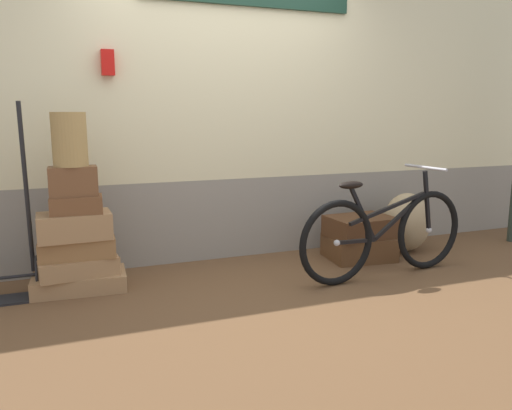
{
  "coord_description": "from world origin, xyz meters",
  "views": [
    {
      "loc": [
        -1.37,
        -3.59,
        1.33
      ],
      "look_at": [
        0.11,
        0.2,
        0.59
      ],
      "focal_mm": 35.48,
      "sensor_mm": 36.0,
      "label": 1
    }
  ],
  "objects_px": {
    "suitcase_0": "(80,282)",
    "suitcase_6": "(359,247)",
    "suitcase_3": "(75,226)",
    "suitcase_4": "(77,205)",
    "wicker_basket": "(69,139)",
    "suitcase_1": "(78,266)",
    "luggage_trolley": "(8,252)",
    "suitcase_7": "(360,227)",
    "bicycle": "(385,234)",
    "suitcase_5": "(73,181)",
    "suitcase_2": "(77,247)",
    "burlap_sack": "(407,222)"
  },
  "relations": [
    {
      "from": "suitcase_6",
      "to": "luggage_trolley",
      "type": "height_order",
      "value": "luggage_trolley"
    },
    {
      "from": "wicker_basket",
      "to": "suitcase_0",
      "type": "bearing_deg",
      "value": 73.15
    },
    {
      "from": "suitcase_3",
      "to": "suitcase_7",
      "type": "bearing_deg",
      "value": -1.93
    },
    {
      "from": "suitcase_0",
      "to": "suitcase_6",
      "type": "height_order",
      "value": "suitcase_6"
    },
    {
      "from": "bicycle",
      "to": "suitcase_5",
      "type": "bearing_deg",
      "value": 167.57
    },
    {
      "from": "bicycle",
      "to": "suitcase_0",
      "type": "bearing_deg",
      "value": 166.57
    },
    {
      "from": "suitcase_0",
      "to": "suitcase_2",
      "type": "bearing_deg",
      "value": -91.42
    },
    {
      "from": "suitcase_3",
      "to": "luggage_trolley",
      "type": "distance_m",
      "value": 0.5
    },
    {
      "from": "suitcase_2",
      "to": "suitcase_4",
      "type": "distance_m",
      "value": 0.33
    },
    {
      "from": "suitcase_0",
      "to": "suitcase_5",
      "type": "distance_m",
      "value": 0.78
    },
    {
      "from": "suitcase_3",
      "to": "suitcase_6",
      "type": "relative_size",
      "value": 0.91
    },
    {
      "from": "burlap_sack",
      "to": "suitcase_6",
      "type": "bearing_deg",
      "value": -173.68
    },
    {
      "from": "suitcase_6",
      "to": "suitcase_7",
      "type": "relative_size",
      "value": 1.0
    },
    {
      "from": "suitcase_3",
      "to": "suitcase_5",
      "type": "distance_m",
      "value": 0.33
    },
    {
      "from": "wicker_basket",
      "to": "luggage_trolley",
      "type": "xyz_separation_m",
      "value": [
        -0.47,
        0.06,
        -0.81
      ]
    },
    {
      "from": "burlap_sack",
      "to": "suitcase_4",
      "type": "bearing_deg",
      "value": -178.57
    },
    {
      "from": "luggage_trolley",
      "to": "suitcase_0",
      "type": "bearing_deg",
      "value": -4.47
    },
    {
      "from": "suitcase_4",
      "to": "suitcase_1",
      "type": "bearing_deg",
      "value": 116.38
    },
    {
      "from": "suitcase_4",
      "to": "bicycle",
      "type": "relative_size",
      "value": 0.22
    },
    {
      "from": "suitcase_2",
      "to": "wicker_basket",
      "type": "relative_size",
      "value": 1.4
    },
    {
      "from": "suitcase_0",
      "to": "luggage_trolley",
      "type": "relative_size",
      "value": 0.48
    },
    {
      "from": "suitcase_2",
      "to": "suitcase_6",
      "type": "bearing_deg",
      "value": 1.6
    },
    {
      "from": "suitcase_4",
      "to": "suitcase_7",
      "type": "bearing_deg",
      "value": 3.84
    },
    {
      "from": "suitcase_5",
      "to": "suitcase_7",
      "type": "relative_size",
      "value": 0.59
    },
    {
      "from": "suitcase_1",
      "to": "luggage_trolley",
      "type": "distance_m",
      "value": 0.5
    },
    {
      "from": "suitcase_4",
      "to": "suitcase_6",
      "type": "height_order",
      "value": "suitcase_4"
    },
    {
      "from": "suitcase_3",
      "to": "suitcase_2",
      "type": "bearing_deg",
      "value": 55.15
    },
    {
      "from": "suitcase_1",
      "to": "suitcase_4",
      "type": "bearing_deg",
      "value": -73.53
    },
    {
      "from": "suitcase_1",
      "to": "suitcase_5",
      "type": "relative_size",
      "value": 1.67
    },
    {
      "from": "suitcase_1",
      "to": "suitcase_6",
      "type": "bearing_deg",
      "value": -6.83
    },
    {
      "from": "suitcase_4",
      "to": "burlap_sack",
      "type": "relative_size",
      "value": 0.64
    },
    {
      "from": "suitcase_2",
      "to": "wicker_basket",
      "type": "xyz_separation_m",
      "value": [
        -0.01,
        -0.01,
        0.81
      ]
    },
    {
      "from": "bicycle",
      "to": "suitcase_2",
      "type": "bearing_deg",
      "value": 166.97
    },
    {
      "from": "suitcase_7",
      "to": "bicycle",
      "type": "relative_size",
      "value": 0.35
    },
    {
      "from": "suitcase_5",
      "to": "luggage_trolley",
      "type": "distance_m",
      "value": 0.7
    },
    {
      "from": "suitcase_1",
      "to": "suitcase_4",
      "type": "relative_size",
      "value": 1.55
    },
    {
      "from": "suitcase_4",
      "to": "wicker_basket",
      "type": "height_order",
      "value": "wicker_basket"
    },
    {
      "from": "suitcase_3",
      "to": "bicycle",
      "type": "bearing_deg",
      "value": -14.15
    },
    {
      "from": "suitcase_2",
      "to": "wicker_basket",
      "type": "distance_m",
      "value": 0.81
    },
    {
      "from": "suitcase_0",
      "to": "suitcase_5",
      "type": "relative_size",
      "value": 2.01
    },
    {
      "from": "suitcase_0",
      "to": "suitcase_3",
      "type": "distance_m",
      "value": 0.44
    },
    {
      "from": "wicker_basket",
      "to": "suitcase_5",
      "type": "bearing_deg",
      "value": -70.02
    },
    {
      "from": "suitcase_3",
      "to": "suitcase_6",
      "type": "bearing_deg",
      "value": -1.75
    },
    {
      "from": "suitcase_7",
      "to": "luggage_trolley",
      "type": "distance_m",
      "value": 2.93
    },
    {
      "from": "suitcase_4",
      "to": "suitcase_7",
      "type": "relative_size",
      "value": 0.63
    },
    {
      "from": "suitcase_3",
      "to": "wicker_basket",
      "type": "distance_m",
      "value": 0.64
    },
    {
      "from": "suitcase_2",
      "to": "suitcase_5",
      "type": "xyz_separation_m",
      "value": [
        0.0,
        -0.03,
        0.5
      ]
    },
    {
      "from": "suitcase_4",
      "to": "luggage_trolley",
      "type": "xyz_separation_m",
      "value": [
        -0.49,
        0.09,
        -0.33
      ]
    },
    {
      "from": "burlap_sack",
      "to": "bicycle",
      "type": "xyz_separation_m",
      "value": [
        -0.67,
        -0.58,
        0.07
      ]
    },
    {
      "from": "suitcase_0",
      "to": "suitcase_1",
      "type": "distance_m",
      "value": 0.13
    }
  ]
}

